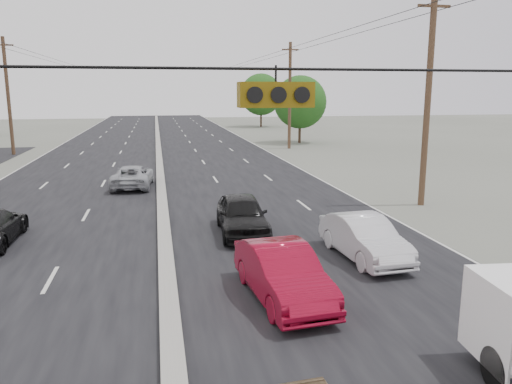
# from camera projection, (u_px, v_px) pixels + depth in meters

# --- Properties ---
(road_surface) EXTENTS (20.00, 160.00, 0.02)m
(road_surface) POSITION_uv_depth(u_px,v_px,m) (160.00, 167.00, 36.56)
(road_surface) COLOR black
(road_surface) RESTS_ON ground
(center_median) EXTENTS (0.50, 160.00, 0.20)m
(center_median) POSITION_uv_depth(u_px,v_px,m) (160.00, 166.00, 36.54)
(center_median) COLOR gray
(center_median) RESTS_ON ground
(utility_pole_left_c) EXTENTS (1.60, 0.30, 10.00)m
(utility_pole_left_c) POSITION_uv_depth(u_px,v_px,m) (8.00, 96.00, 42.75)
(utility_pole_left_c) COLOR #422D1E
(utility_pole_left_c) RESTS_ON ground
(utility_pole_right_b) EXTENTS (1.60, 0.30, 10.00)m
(utility_pole_right_b) POSITION_uv_depth(u_px,v_px,m) (428.00, 99.00, 23.53)
(utility_pole_right_b) COLOR #422D1E
(utility_pole_right_b) RESTS_ON ground
(utility_pole_right_c) EXTENTS (1.60, 0.30, 10.00)m
(utility_pole_right_c) POSITION_uv_depth(u_px,v_px,m) (290.00, 95.00, 47.55)
(utility_pole_right_c) COLOR #422D1E
(utility_pole_right_c) RESTS_ON ground
(traffic_signals) EXTENTS (25.00, 0.30, 0.54)m
(traffic_signals) POSITION_uv_depth(u_px,v_px,m) (269.00, 92.00, 6.91)
(traffic_signals) COLOR black
(traffic_signals) RESTS_ON ground
(tree_right_mid) EXTENTS (5.60, 5.60, 7.14)m
(tree_right_mid) POSITION_uv_depth(u_px,v_px,m) (300.00, 102.00, 52.99)
(tree_right_mid) COLOR #382619
(tree_right_mid) RESTS_ON ground
(tree_right_far) EXTENTS (6.40, 6.40, 8.16)m
(tree_right_far) POSITION_uv_depth(u_px,v_px,m) (261.00, 95.00, 77.09)
(tree_right_far) COLOR #382619
(tree_right_far) RESTS_ON ground
(red_sedan) EXTENTS (1.98, 4.59, 1.47)m
(red_sedan) POSITION_uv_depth(u_px,v_px,m) (282.00, 273.00, 13.27)
(red_sedan) COLOR maroon
(red_sedan) RESTS_ON ground
(queue_car_a) EXTENTS (1.99, 4.55, 1.53)m
(queue_car_a) POSITION_uv_depth(u_px,v_px,m) (242.00, 215.00, 19.39)
(queue_car_a) COLOR black
(queue_car_a) RESTS_ON ground
(queue_car_b) EXTENTS (1.80, 4.38, 1.41)m
(queue_car_b) POSITION_uv_depth(u_px,v_px,m) (364.00, 238.00, 16.54)
(queue_car_b) COLOR silver
(queue_car_b) RESTS_ON ground
(oncoming_far) EXTENTS (2.47, 4.76, 1.28)m
(oncoming_far) POSITION_uv_depth(u_px,v_px,m) (133.00, 177.00, 28.83)
(oncoming_far) COLOR #9FA2A6
(oncoming_far) RESTS_ON ground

